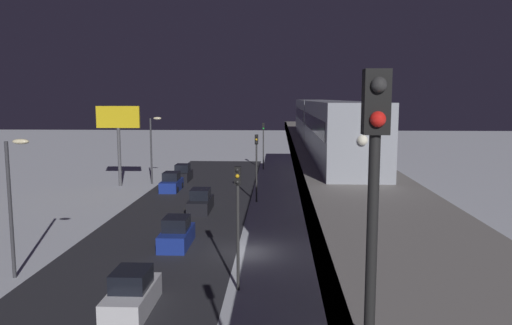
% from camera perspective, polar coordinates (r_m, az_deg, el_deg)
% --- Properties ---
extents(ground_plane, '(240.00, 240.00, 0.00)m').
position_cam_1_polar(ground_plane, '(32.25, -1.86, -10.26)').
color(ground_plane, silver).
extents(avenue_asphalt, '(11.00, 91.77, 0.01)m').
position_cam_1_polar(avenue_asphalt, '(33.17, -11.89, -9.91)').
color(avenue_asphalt, '#28282D').
rests_on(avenue_asphalt, ground_plane).
extents(elevated_railway, '(5.00, 91.77, 6.19)m').
position_cam_1_polar(elevated_railway, '(31.14, 8.78, -0.87)').
color(elevated_railway, gray).
rests_on(elevated_railway, ground_plane).
extents(subway_train, '(2.94, 36.87, 3.40)m').
position_cam_1_polar(subway_train, '(39.20, 7.67, 4.68)').
color(subway_train, '#999EA8').
rests_on(subway_train, elevated_railway).
extents(rail_signal, '(0.36, 0.41, 4.00)m').
position_cam_1_polar(rail_signal, '(7.15, 13.42, 0.14)').
color(rail_signal, black).
rests_on(rail_signal, elevated_railway).
extents(sedan_blue, '(1.91, 4.27, 1.97)m').
position_cam_1_polar(sedan_blue, '(53.73, -9.65, -2.34)').
color(sedan_blue, navy).
rests_on(sedan_blue, ground_plane).
extents(sedan_black, '(1.80, 4.28, 1.97)m').
position_cam_1_polar(sedan_black, '(43.61, -6.37, -4.53)').
color(sedan_black, black).
rests_on(sedan_black, ground_plane).
extents(sedan_blue_2, '(1.80, 4.16, 1.97)m').
position_cam_1_polar(sedan_blue_2, '(33.81, -9.08, -8.11)').
color(sedan_blue_2, navy).
rests_on(sedan_blue_2, ground_plane).
extents(sedan_white, '(1.80, 4.22, 1.97)m').
position_cam_1_polar(sedan_white, '(24.42, -14.02, -14.43)').
color(sedan_white, silver).
rests_on(sedan_white, ground_plane).
extents(sedan_black_2, '(1.80, 4.02, 1.97)m').
position_cam_1_polar(sedan_black_2, '(59.76, -8.39, -1.32)').
color(sedan_black_2, black).
rests_on(sedan_black_2, ground_plane).
extents(traffic_light_near, '(0.32, 0.44, 6.40)m').
position_cam_1_polar(traffic_light_near, '(25.12, -2.10, -5.46)').
color(traffic_light_near, '#2D2D2D').
rests_on(traffic_light_near, ground_plane).
extents(traffic_light_mid, '(0.32, 0.44, 6.40)m').
position_cam_1_polar(traffic_light_mid, '(46.51, 0.06, 0.51)').
color(traffic_light_mid, '#2D2D2D').
rests_on(traffic_light_mid, ground_plane).
extents(traffic_light_far, '(0.32, 0.44, 6.40)m').
position_cam_1_polar(traffic_light_far, '(68.10, 0.85, 2.71)').
color(traffic_light_far, '#2D2D2D').
rests_on(traffic_light_far, ground_plane).
extents(commercial_billboard, '(4.80, 0.36, 8.90)m').
position_cam_1_polar(commercial_billboard, '(56.98, -15.49, 4.17)').
color(commercial_billboard, '#4C4C51').
rests_on(commercial_billboard, ground_plane).
extents(street_lamp_near, '(1.35, 0.44, 7.65)m').
position_cam_1_polar(street_lamp_near, '(29.71, -26.03, -2.99)').
color(street_lamp_near, '#38383D').
rests_on(street_lamp_near, ground_plane).
extents(street_lamp_far, '(1.35, 0.44, 7.65)m').
position_cam_1_polar(street_lamp_far, '(57.63, -11.72, 2.31)').
color(street_lamp_far, '#38383D').
rests_on(street_lamp_far, ground_plane).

